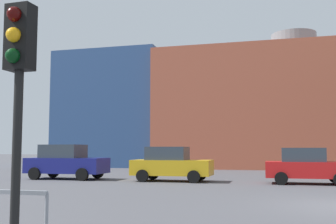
% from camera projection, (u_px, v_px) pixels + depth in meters
% --- Properties ---
extents(building_backdrop, '(42.89, 12.62, 12.06)m').
position_uv_depth(building_backdrop, '(296.00, 109.00, 36.99)').
color(building_backdrop, '#B2563D').
rests_on(building_backdrop, ground_plane).
extents(parked_car_0, '(4.25, 2.08, 1.84)m').
position_uv_depth(parked_car_0, '(66.00, 162.00, 22.11)').
color(parked_car_0, navy).
rests_on(parked_car_0, ground_plane).
extents(parked_car_1, '(3.96, 1.95, 1.72)m').
position_uv_depth(parked_car_1, '(171.00, 164.00, 20.61)').
color(parked_car_1, gold).
rests_on(parked_car_1, ground_plane).
extents(parked_car_2, '(3.83, 1.88, 1.66)m').
position_uv_depth(parked_car_2, '(307.00, 166.00, 18.95)').
color(parked_car_2, red).
rests_on(parked_car_2, ground_plane).
extents(traffic_light_near_left, '(0.37, 0.37, 3.55)m').
position_uv_depth(traffic_light_near_left, '(18.00, 73.00, 5.47)').
color(traffic_light_near_left, black).
rests_on(traffic_light_near_left, ground_plane).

